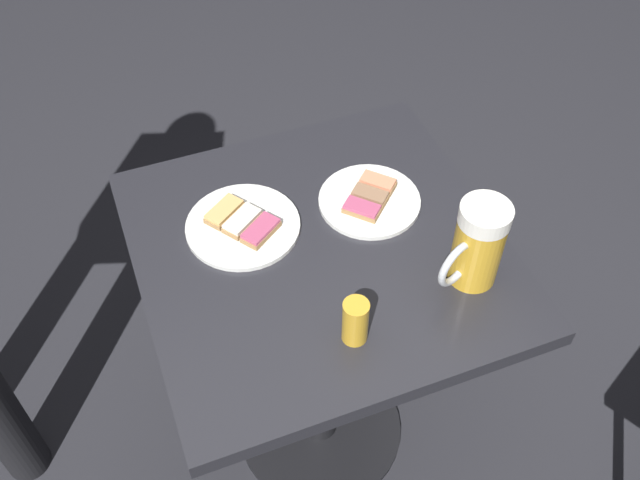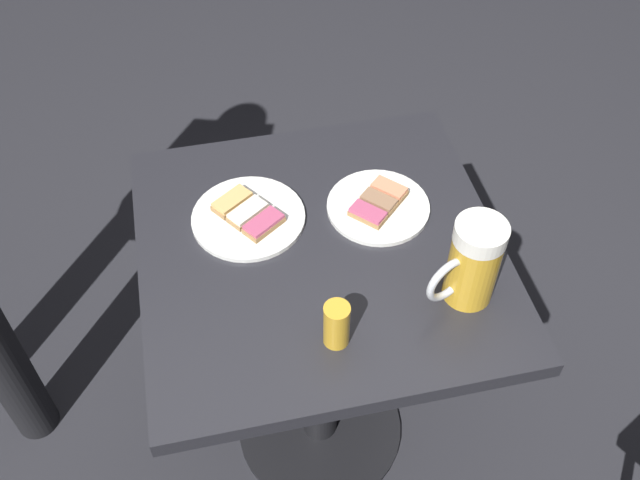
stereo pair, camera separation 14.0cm
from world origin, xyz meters
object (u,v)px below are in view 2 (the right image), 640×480
object	(u,v)px
plate_far	(248,216)
beer_glass_small	(337,324)
beer_mug	(472,263)
plate_near	(378,205)

from	to	relation	value
plate_far	beer_glass_small	distance (m)	0.34
plate_far	beer_mug	world-z (taller)	beer_mug
beer_mug	beer_glass_small	distance (m)	0.26
plate_near	beer_glass_small	bearing A→B (deg)	-118.14
plate_near	beer_mug	size ratio (longest dim) A/B	1.16
beer_glass_small	beer_mug	bearing A→B (deg)	10.52
beer_mug	beer_glass_small	xyz separation A→B (m)	(-0.25, -0.05, -0.04)
beer_mug	beer_glass_small	size ratio (longest dim) A/B	1.93
plate_near	beer_glass_small	xyz separation A→B (m)	(-0.16, -0.29, 0.04)
plate_near	plate_far	world-z (taller)	same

